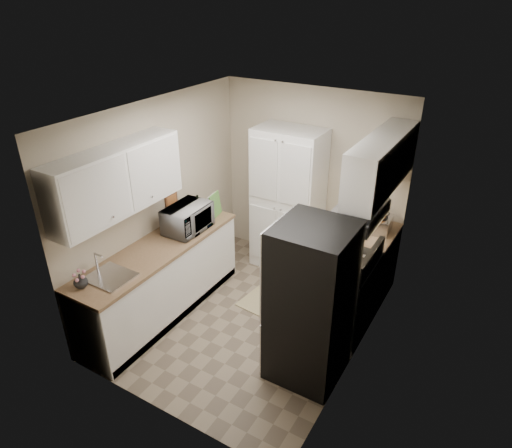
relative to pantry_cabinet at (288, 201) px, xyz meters
name	(u,v)px	position (x,y,z in m)	size (l,w,h in m)	color
ground	(251,317)	(0.20, -1.32, -1.00)	(3.20, 3.20, 0.00)	#7A6B56
room_shell	(248,196)	(0.18, -1.32, 0.63)	(2.64, 3.24, 2.52)	beige
pantry_cabinet	(288,201)	(0.00, 0.00, 0.00)	(0.90, 0.55, 2.00)	white
base_cabinet_left	(162,281)	(-0.79, -1.75, -0.56)	(0.60, 2.30, 0.88)	white
countertop_left	(158,248)	(-0.79, -1.75, -0.10)	(0.63, 2.33, 0.04)	#846647
base_cabinet_right	(365,264)	(1.19, -0.12, -0.56)	(0.60, 0.80, 0.88)	white
countertop_right	(369,233)	(1.19, -0.12, -0.10)	(0.63, 0.83, 0.04)	#846647
electric_range	(341,294)	(1.17, -0.93, -0.52)	(0.71, 0.78, 1.13)	#B7B7BC
refrigerator	(311,304)	(1.14, -1.73, -0.15)	(0.70, 0.72, 1.70)	#B7B7BC
microwave	(188,218)	(-0.74, -1.24, 0.08)	(0.59, 0.40, 0.32)	#A6A6AA
wine_bottle	(198,210)	(-0.77, -0.98, 0.08)	(0.08, 0.08, 0.33)	black
flower_vase	(80,281)	(-0.91, -2.73, -0.01)	(0.14, 0.14, 0.15)	silver
cutting_board	(215,205)	(-0.68, -0.74, 0.07)	(0.02, 0.25, 0.31)	#579640
toaster_oven	(380,224)	(1.29, -0.06, 0.02)	(0.26, 0.33, 0.19)	#A5A4A9
fruit_basket	(380,213)	(1.27, -0.07, 0.16)	(0.23, 0.23, 0.10)	orange
kitchen_mat	(273,296)	(0.23, -0.79, -0.99)	(0.56, 0.89, 0.01)	tan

